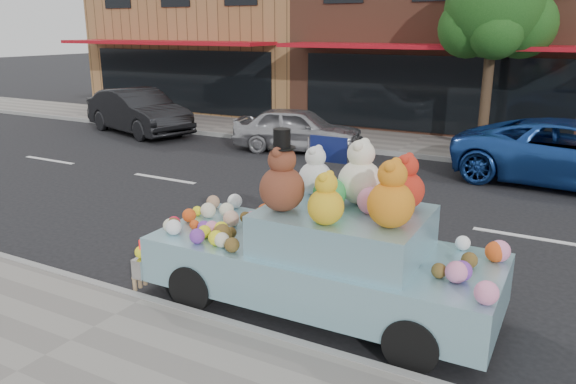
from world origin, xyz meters
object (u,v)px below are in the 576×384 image
Objects in this scene: car_silver at (298,129)px; car_dark at (138,111)px; art_car at (324,249)px; street_tree at (495,17)px.

car_silver is 0.83× the size of car_dark.
car_dark is 1.00× the size of art_car.
street_tree is at bearing 89.15° from art_car.
car_dark is at bearing 141.83° from art_car.
car_silver is at bearing -71.73° from car_dark.
car_silver is 6.01m from car_dark.
car_dark reaches higher than car_silver.
car_dark is (-10.73, -2.34, -2.95)m from street_tree.
art_car reaches higher than car_silver.
street_tree reaches higher than art_car.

